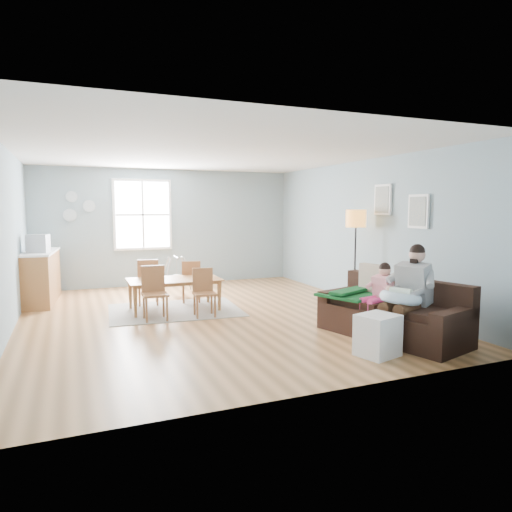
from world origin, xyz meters
name	(u,v)px	position (x,y,z in m)	size (l,w,h in m)	color
room	(211,170)	(0.00, 0.00, 2.42)	(8.40, 9.40, 3.90)	#8F5D32
window	(143,215)	(-0.60, 3.46, 1.65)	(1.32, 0.08, 1.62)	white
pictures	(400,205)	(2.97, -1.05, 1.85)	(0.05, 1.34, 0.74)	white
wall_plates	(77,207)	(-2.00, 3.47, 1.83)	(0.67, 0.02, 0.66)	#A5BAC6
sofa	(394,317)	(1.99, -2.18, 0.29)	(1.38, 2.18, 0.82)	black
green_throw	(353,294)	(1.73, -1.56, 0.52)	(0.93, 0.76, 0.04)	#145924
beige_pillow	(373,279)	(2.05, -1.62, 0.73)	(0.13, 0.46, 0.46)	#C8B199
father	(408,291)	(1.94, -2.50, 0.71)	(1.00, 0.66, 1.32)	gray
nursing_pillow	(401,298)	(1.80, -2.54, 0.64)	(0.54, 0.54, 0.15)	#C9E7FB
infant	(398,292)	(1.78, -2.51, 0.71)	(0.24, 0.35, 0.13)	white
toddler	(380,287)	(1.87, -2.02, 0.70)	(0.56, 0.36, 0.83)	white
floor_lamp	(356,227)	(2.65, -0.26, 1.47)	(0.36, 0.36, 1.77)	black
storage_cube	(377,335)	(1.26, -2.77, 0.25)	(0.55, 0.52, 0.51)	white
rug	(175,310)	(-0.50, 0.63, 0.01)	(2.24, 1.70, 0.01)	gray
dining_table	(175,295)	(-0.50, 0.63, 0.28)	(1.59, 0.89, 0.56)	olive
chair_sw	(154,290)	(-0.94, 0.11, 0.49)	(0.40, 0.40, 0.87)	brown
chair_se	(204,290)	(-0.13, 0.05, 0.44)	(0.40, 0.40, 0.80)	brown
chair_nw	(148,280)	(-0.86, 1.21, 0.49)	(0.44, 0.44, 0.87)	brown
chair_ne	(191,280)	(-0.06, 1.16, 0.45)	(0.43, 0.43, 0.81)	brown
counter	(42,276)	(-2.70, 2.31, 0.50)	(0.67, 1.81, 0.99)	olive
monitor	(38,243)	(-2.72, 1.98, 1.16)	(0.41, 0.40, 0.33)	#A1A1A6
baby_swing	(177,278)	(-0.15, 2.01, 0.36)	(0.82, 0.83, 0.80)	#A1A1A6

